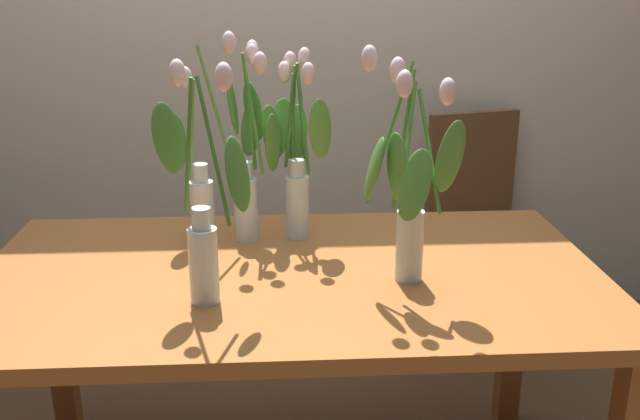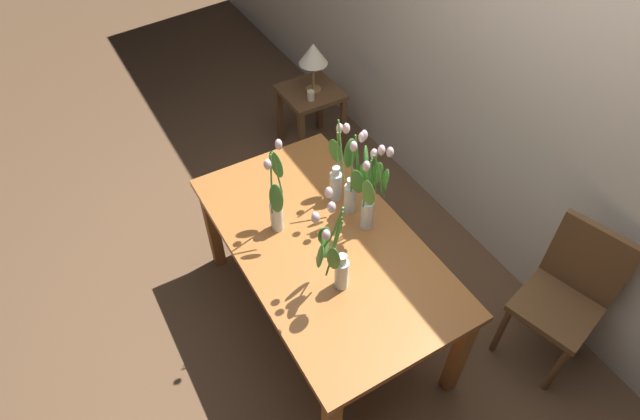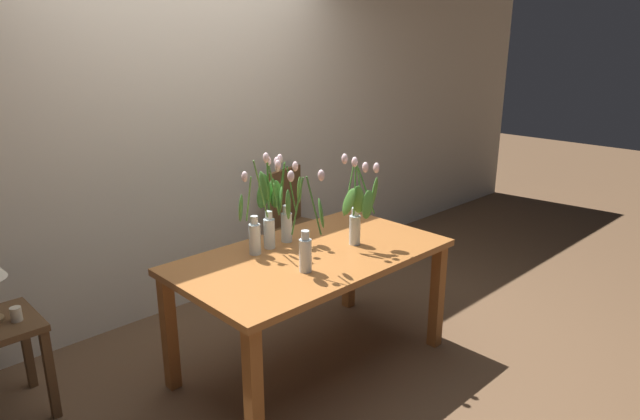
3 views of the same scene
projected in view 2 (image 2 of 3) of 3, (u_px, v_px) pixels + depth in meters
The scene contains 12 objects.
ground_plane at pixel (323, 317), 3.27m from camera, with size 18.00×18.00×0.00m, color brown.
room_wall_rear at pixel (539, 71), 2.76m from camera, with size 9.00×0.10×2.70m, color beige.
dining_table at pixel (324, 252), 2.81m from camera, with size 1.60×0.90×0.74m.
tulip_vase_0 at pixel (355, 183), 2.74m from camera, with size 0.14×0.17×0.56m.
tulip_vase_1 at pixel (276, 203), 2.66m from camera, with size 0.24×0.16×0.56m.
tulip_vase_2 at pixel (334, 258), 2.37m from camera, with size 0.25×0.17×0.58m.
tulip_vase_3 at pixel (338, 174), 2.83m from camera, with size 0.22×0.11×0.59m.
tulip_vase_4 at pixel (371, 195), 2.66m from camera, with size 0.22×0.21×0.53m.
dining_chair at pixel (568, 291), 2.78m from camera, with size 0.49×0.49×0.93m.
side_table at pixel (311, 103), 4.14m from camera, with size 0.44×0.44×0.55m.
table_lamp at pixel (313, 55), 3.83m from camera, with size 0.22×0.22×0.40m.
pillar_candle at pixel (311, 96), 3.94m from camera, with size 0.06×0.06×0.07m, color beige.
Camera 2 is at (1.53, -0.91, 2.83)m, focal length 29.15 mm.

